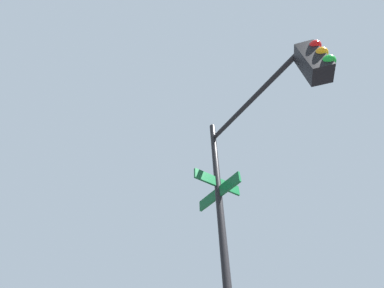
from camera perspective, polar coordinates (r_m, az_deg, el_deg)
name	(u,v)px	position (r m, az deg, el deg)	size (l,w,h in m)	color
traffic_signal_near	(262,151)	(3.76, 16.37, -1.59)	(2.10, 2.38, 5.47)	black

